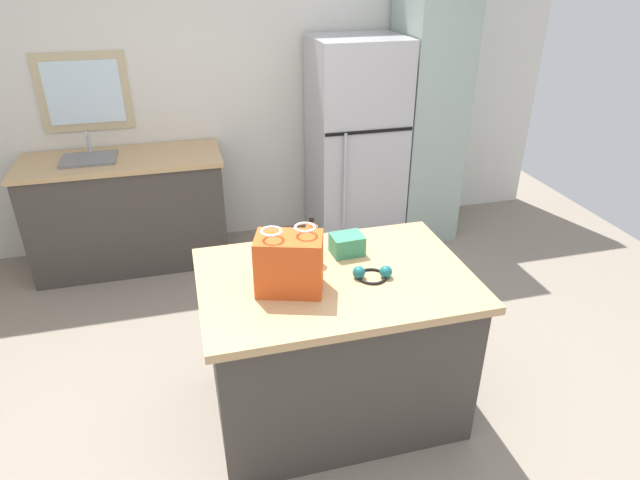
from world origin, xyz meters
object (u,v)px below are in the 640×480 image
at_px(shopping_bag, 289,263).
at_px(ear_defenders, 372,274).
at_px(tall_cabinet, 427,113).
at_px(kitchen_island, 334,344).
at_px(refrigerator, 355,145).
at_px(small_box, 347,244).
at_px(bottle, 312,241).

bearing_deg(shopping_bag, ear_defenders, 0.21).
xyz_separation_m(tall_cabinet, shopping_bag, (-1.65, -2.08, -0.08)).
xyz_separation_m(kitchen_island, shopping_bag, (-0.25, -0.07, 0.58)).
bearing_deg(shopping_bag, tall_cabinet, 51.62).
xyz_separation_m(refrigerator, small_box, (-0.64, -1.81, 0.06)).
bearing_deg(ear_defenders, bottle, 134.86).
bearing_deg(small_box, bottle, -173.78).
height_order(small_box, bottle, bottle).
bearing_deg(ear_defenders, small_box, 100.16).
xyz_separation_m(refrigerator, tall_cabinet, (0.64, 0.00, 0.23)).
bearing_deg(refrigerator, bottle, -114.63).
xyz_separation_m(shopping_bag, bottle, (0.17, 0.25, -0.03)).
distance_m(tall_cabinet, bottle, 2.35).
height_order(kitchen_island, small_box, small_box).
height_order(refrigerator, tall_cabinet, tall_cabinet).
distance_m(small_box, bottle, 0.21).
height_order(tall_cabinet, bottle, tall_cabinet).
bearing_deg(small_box, refrigerator, 70.53).
xyz_separation_m(tall_cabinet, bottle, (-1.47, -1.83, -0.11)).
xyz_separation_m(shopping_bag, ear_defenders, (0.42, 0.00, -0.12)).
distance_m(shopping_bag, bottle, 0.31).
bearing_deg(kitchen_island, shopping_bag, -164.69).
distance_m(refrigerator, bottle, 2.01).
xyz_separation_m(refrigerator, shopping_bag, (-1.01, -2.08, 0.15)).
height_order(tall_cabinet, ear_defenders, tall_cabinet).
relative_size(refrigerator, shopping_bag, 4.88).
distance_m(tall_cabinet, ear_defenders, 2.42).
relative_size(kitchen_island, tall_cabinet, 0.62).
bearing_deg(kitchen_island, bottle, 112.10).
distance_m(kitchen_island, bottle, 0.59).
distance_m(kitchen_island, small_box, 0.55).
xyz_separation_m(small_box, ear_defenders, (0.05, -0.27, -0.03)).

